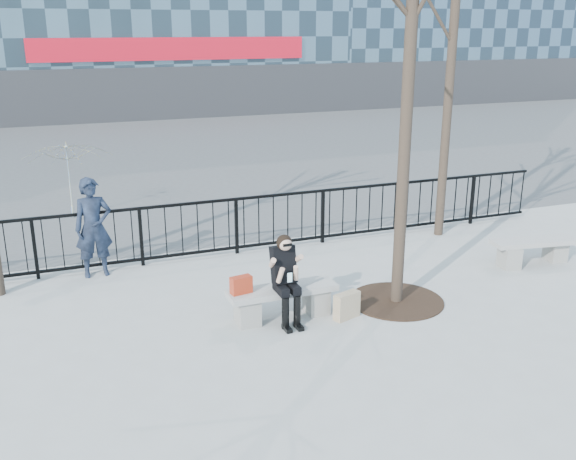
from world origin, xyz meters
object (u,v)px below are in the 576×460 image
object	(u,v)px
bench_main	(282,299)
standing_man	(93,228)
bench_second	(533,249)
seated_woman	(286,280)

from	to	relation	value
bench_main	standing_man	xyz separation A→B (m)	(-2.42, 2.80, 0.57)
bench_main	bench_second	bearing A→B (deg)	5.41
bench_main	standing_man	world-z (taller)	standing_man
seated_woman	standing_man	bearing A→B (deg)	129.27
bench_second	seated_woman	bearing A→B (deg)	-163.54
bench_main	seated_woman	distance (m)	0.40
seated_woman	standing_man	distance (m)	3.83
seated_woman	bench_main	bearing A→B (deg)	90.00
standing_man	bench_main	bearing A→B (deg)	-53.16
bench_second	seated_woman	xyz separation A→B (m)	(-5.11, -0.64, 0.38)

